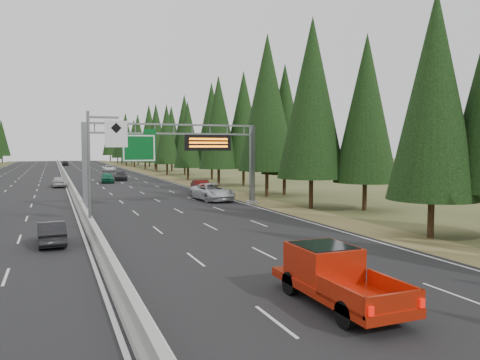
% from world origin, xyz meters
% --- Properties ---
extents(road, '(32.00, 260.00, 0.08)m').
position_xyz_m(road, '(0.00, 80.00, 0.04)').
color(road, black).
rests_on(road, ground).
extents(shoulder_right, '(3.60, 260.00, 0.06)m').
position_xyz_m(shoulder_right, '(17.80, 80.00, 0.03)').
color(shoulder_right, olive).
rests_on(shoulder_right, ground).
extents(median_barrier, '(0.70, 260.00, 0.85)m').
position_xyz_m(median_barrier, '(0.00, 80.00, 0.41)').
color(median_barrier, gray).
rests_on(median_barrier, road).
extents(sign_gantry, '(16.75, 0.98, 7.80)m').
position_xyz_m(sign_gantry, '(8.92, 34.88, 5.27)').
color(sign_gantry, slate).
rests_on(sign_gantry, road).
extents(hov_sign_pole, '(2.80, 0.50, 8.00)m').
position_xyz_m(hov_sign_pole, '(0.58, 24.97, 4.72)').
color(hov_sign_pole, slate).
rests_on(hov_sign_pole, road).
extents(tree_row_right, '(12.19, 242.35, 18.74)m').
position_xyz_m(tree_row_right, '(22.27, 71.33, 9.44)').
color(tree_row_right, black).
rests_on(tree_row_right, ground).
extents(silver_minivan, '(3.67, 6.81, 1.82)m').
position_xyz_m(silver_minivan, '(13.38, 39.20, 0.99)').
color(silver_minivan, silver).
rests_on(silver_minivan, road).
extents(red_pickup, '(2.18, 6.10, 1.99)m').
position_xyz_m(red_pickup, '(6.94, 6.49, 1.18)').
color(red_pickup, black).
rests_on(red_pickup, road).
extents(car_ahead_green, '(2.37, 5.00, 1.65)m').
position_xyz_m(car_ahead_green, '(5.89, 69.65, 0.91)').
color(car_ahead_green, '#166444').
rests_on(car_ahead_green, road).
extents(car_ahead_dkred, '(2.08, 5.06, 1.63)m').
position_xyz_m(car_ahead_dkred, '(14.50, 46.64, 0.90)').
color(car_ahead_dkred, '#4C0C0A').
rests_on(car_ahead_dkred, road).
extents(car_ahead_dkgrey, '(2.44, 5.22, 1.47)m').
position_xyz_m(car_ahead_dkgrey, '(8.58, 74.37, 0.82)').
color(car_ahead_dkgrey, black).
rests_on(car_ahead_dkgrey, road).
extents(car_ahead_white, '(2.97, 5.78, 1.56)m').
position_xyz_m(car_ahead_white, '(10.04, 105.69, 0.86)').
color(car_ahead_white, white).
rests_on(car_ahead_white, road).
extents(car_ahead_far, '(2.02, 4.87, 1.65)m').
position_xyz_m(car_ahead_far, '(1.50, 149.27, 0.90)').
color(car_ahead_far, black).
rests_on(car_ahead_far, road).
extents(car_onc_near, '(1.64, 4.22, 1.37)m').
position_xyz_m(car_onc_near, '(-2.42, 20.96, 0.76)').
color(car_onc_near, black).
rests_on(car_onc_near, road).
extents(car_onc_white, '(2.05, 4.71, 1.58)m').
position_xyz_m(car_onc_white, '(-1.50, 63.42, 0.87)').
color(car_onc_white, '#B5B5B5').
rests_on(car_onc_white, road).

